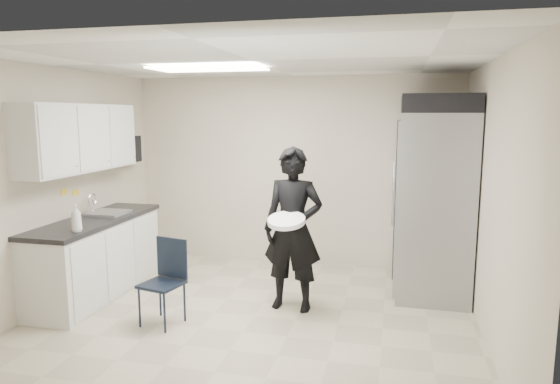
% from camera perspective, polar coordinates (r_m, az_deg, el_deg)
% --- Properties ---
extents(floor, '(4.50, 4.50, 0.00)m').
position_cam_1_polar(floor, '(5.38, -2.99, -13.98)').
color(floor, '#B3A88D').
rests_on(floor, ground).
extents(ceiling, '(4.50, 4.50, 0.00)m').
position_cam_1_polar(ceiling, '(4.98, -3.24, 14.78)').
color(ceiling, white).
rests_on(ceiling, back_wall).
extents(back_wall, '(4.50, 0.00, 4.50)m').
position_cam_1_polar(back_wall, '(6.94, 1.51, 2.38)').
color(back_wall, '#C1B59F').
rests_on(back_wall, floor).
extents(left_wall, '(0.00, 4.00, 4.00)m').
position_cam_1_polar(left_wall, '(6.04, -24.08, 0.61)').
color(left_wall, '#C1B59F').
rests_on(left_wall, floor).
extents(right_wall, '(0.00, 4.00, 4.00)m').
position_cam_1_polar(right_wall, '(4.90, 23.09, -1.10)').
color(right_wall, '#C1B59F').
rests_on(right_wall, floor).
extents(ceiling_panel, '(1.20, 0.60, 0.02)m').
position_cam_1_polar(ceiling_panel, '(5.54, -8.17, 13.79)').
color(ceiling_panel, white).
rests_on(ceiling_panel, ceiling).
extents(lower_counter, '(0.60, 1.90, 0.86)m').
position_cam_1_polar(lower_counter, '(6.20, -20.22, -7.18)').
color(lower_counter, silver).
rests_on(lower_counter, floor).
extents(countertop, '(0.64, 1.95, 0.05)m').
position_cam_1_polar(countertop, '(6.09, -20.45, -3.06)').
color(countertop, black).
rests_on(countertop, lower_counter).
extents(sink, '(0.42, 0.40, 0.14)m').
position_cam_1_polar(sink, '(6.29, -19.04, -2.76)').
color(sink, gray).
rests_on(sink, countertop).
extents(faucet, '(0.02, 0.02, 0.24)m').
position_cam_1_polar(faucet, '(6.37, -20.63, -1.33)').
color(faucet, silver).
rests_on(faucet, countertop).
extents(upper_cabinets, '(0.35, 1.80, 0.75)m').
position_cam_1_polar(upper_cabinets, '(6.05, -21.93, 5.76)').
color(upper_cabinets, silver).
rests_on(upper_cabinets, left_wall).
extents(towel_dispenser, '(0.22, 0.30, 0.35)m').
position_cam_1_polar(towel_dispenser, '(7.06, -16.92, 4.72)').
color(towel_dispenser, black).
rests_on(towel_dispenser, left_wall).
extents(notice_sticker_left, '(0.00, 0.12, 0.07)m').
position_cam_1_polar(notice_sticker_left, '(6.12, -23.43, 0.01)').
color(notice_sticker_left, yellow).
rests_on(notice_sticker_left, left_wall).
extents(notice_sticker_right, '(0.00, 0.12, 0.07)m').
position_cam_1_polar(notice_sticker_right, '(6.29, -22.33, -0.08)').
color(notice_sticker_right, yellow).
rests_on(notice_sticker_right, left_wall).
extents(commercial_fridge, '(0.80, 1.35, 2.10)m').
position_cam_1_polar(commercial_fridge, '(6.13, 17.07, -1.24)').
color(commercial_fridge, gray).
rests_on(commercial_fridge, floor).
extents(fridge_compressor, '(0.80, 1.35, 0.20)m').
position_cam_1_polar(fridge_compressor, '(6.05, 17.57, 9.55)').
color(fridge_compressor, black).
rests_on(fridge_compressor, commercial_fridge).
extents(folding_chair, '(0.44, 0.44, 0.83)m').
position_cam_1_polar(folding_chair, '(5.17, -13.39, -10.24)').
color(folding_chair, black).
rests_on(folding_chair, floor).
extents(man_tuxedo, '(0.67, 0.47, 1.75)m').
position_cam_1_polar(man_tuxedo, '(5.32, 1.50, -4.28)').
color(man_tuxedo, black).
rests_on(man_tuxedo, floor).
extents(bucket_lid, '(0.41, 0.41, 0.05)m').
position_cam_1_polar(bucket_lid, '(5.05, 0.73, -3.29)').
color(bucket_lid, white).
rests_on(bucket_lid, man_tuxedo).
extents(soap_bottle_a, '(0.14, 0.14, 0.28)m').
position_cam_1_polar(soap_bottle_a, '(5.45, -22.26, -2.79)').
color(soap_bottle_a, white).
rests_on(soap_bottle_a, countertop).
extents(soap_bottle_b, '(0.11, 0.11, 0.17)m').
position_cam_1_polar(soap_bottle_b, '(5.67, -22.30, -2.88)').
color(soap_bottle_b, '#B3B3BF').
rests_on(soap_bottle_b, countertop).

